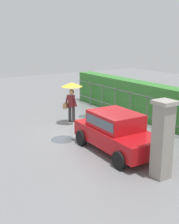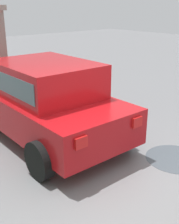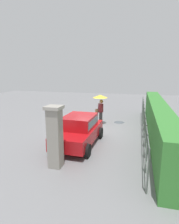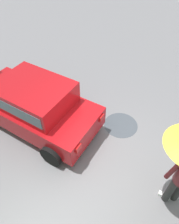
% 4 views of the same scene
% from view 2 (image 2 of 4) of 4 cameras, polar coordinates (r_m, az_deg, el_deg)
% --- Properties ---
extents(ground_plane, '(40.00, 40.00, 0.00)m').
position_cam_2_polar(ground_plane, '(4.24, 7.03, -14.92)').
color(ground_plane, slate).
extents(car, '(3.78, 1.95, 1.48)m').
position_cam_2_polar(car, '(5.51, -8.87, 2.85)').
color(car, '#B71116').
rests_on(car, ground).
extents(puddle_near, '(1.00, 1.00, 0.00)m').
position_cam_2_polar(puddle_near, '(5.17, 16.45, -8.69)').
color(puddle_near, '#4C545B').
rests_on(puddle_near, ground).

